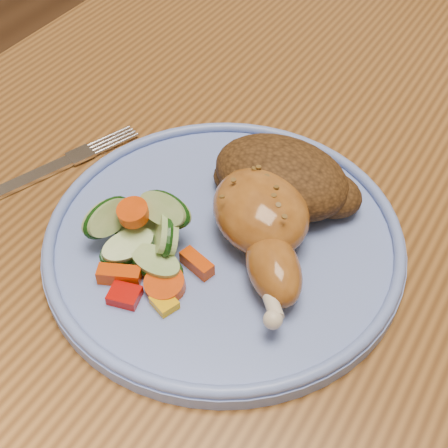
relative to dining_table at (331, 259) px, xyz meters
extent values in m
cube|color=brown|center=(0.00, 0.00, 0.06)|extent=(0.90, 1.40, 0.04)
cube|color=brown|center=(-0.39, 0.64, -0.31)|extent=(0.06, 0.06, 0.71)
cube|color=#4C2D16|center=(0.00, 0.55, -0.24)|extent=(0.42, 0.42, 0.04)
cylinder|color=#4C2D16|center=(-0.18, 0.37, -0.46)|extent=(0.04, 0.04, 0.41)
cylinder|color=#4C2D16|center=(-0.18, 0.73, -0.46)|extent=(0.04, 0.04, 0.41)
cylinder|color=#677FCD|center=(-0.06, -0.10, 0.09)|extent=(0.30, 0.30, 0.01)
torus|color=#677FCD|center=(-0.06, -0.10, 0.10)|extent=(0.30, 0.30, 0.01)
ellipsoid|color=#9E5D21|center=(-0.04, -0.08, 0.12)|extent=(0.12, 0.12, 0.05)
ellipsoid|color=#9E5D21|center=(-0.01, -0.13, 0.11)|extent=(0.08, 0.08, 0.04)
sphere|color=beige|center=(0.02, -0.17, 0.11)|extent=(0.01, 0.01, 0.01)
ellipsoid|color=#482B12|center=(-0.05, -0.04, 0.12)|extent=(0.12, 0.09, 0.05)
ellipsoid|color=#482B12|center=(-0.01, -0.03, 0.11)|extent=(0.06, 0.05, 0.03)
ellipsoid|color=#482B12|center=(-0.08, -0.04, 0.11)|extent=(0.05, 0.05, 0.03)
cube|color=#A50A05|center=(-0.09, -0.20, 0.10)|extent=(0.03, 0.02, 0.01)
cube|color=#E5A507|center=(-0.06, -0.19, 0.10)|extent=(0.02, 0.02, 0.01)
cylinder|color=#DC3E07|center=(-0.12, -0.14, 0.13)|extent=(0.03, 0.03, 0.01)
cube|color=#DC3E07|center=(-0.06, -0.14, 0.10)|extent=(0.03, 0.02, 0.01)
cube|color=#DC3E07|center=(-0.11, -0.19, 0.10)|extent=(0.04, 0.03, 0.01)
cylinder|color=#DC3E07|center=(-0.07, -0.18, 0.10)|extent=(0.03, 0.03, 0.02)
cylinder|color=#AAC37F|center=(-0.14, -0.15, 0.12)|extent=(0.04, 0.05, 0.05)
cylinder|color=#AAC37F|center=(-0.13, -0.14, 0.10)|extent=(0.05, 0.06, 0.02)
cylinder|color=#AAC37F|center=(-0.12, -0.16, 0.11)|extent=(0.06, 0.06, 0.02)
cylinder|color=#AAC37F|center=(-0.09, -0.16, 0.10)|extent=(0.05, 0.05, 0.02)
cylinder|color=#AAC37F|center=(-0.10, -0.14, 0.12)|extent=(0.05, 0.05, 0.05)
cylinder|color=#AAC37F|center=(-0.10, -0.13, 0.13)|extent=(0.05, 0.04, 0.04)
cube|color=silver|center=(-0.27, -0.14, 0.09)|extent=(0.06, 0.13, 0.00)
cube|color=silver|center=(-0.24, -0.08, 0.09)|extent=(0.04, 0.08, 0.00)
camera|label=1|loc=(0.12, -0.40, 0.48)|focal=50.00mm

